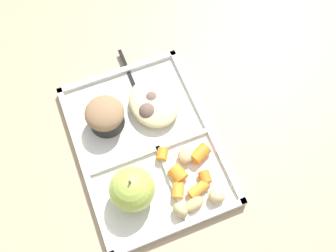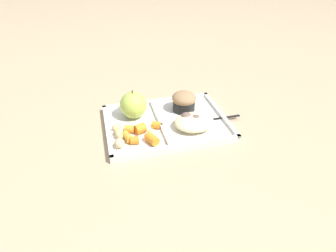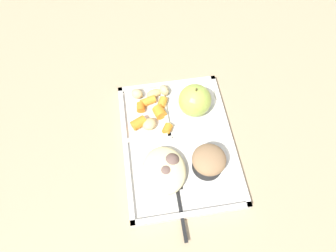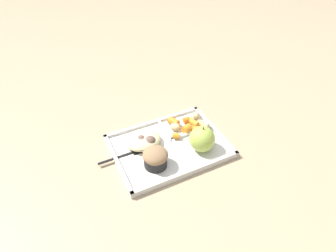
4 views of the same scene
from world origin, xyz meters
TOP-DOWN VIEW (x-y plane):
  - ground at (0.00, 0.00)m, footprint 6.00×6.00m
  - lunch_tray at (-0.00, -0.00)m, footprint 0.33×0.24m
  - green_apple at (-0.08, 0.05)m, footprint 0.07×0.07m
  - bran_muffin at (0.07, 0.05)m, footprint 0.07×0.07m
  - carrot_slice_small at (-0.10, -0.02)m, footprint 0.03×0.03m
  - carrot_slice_back at (-0.03, -0.02)m, footprint 0.03×0.03m
  - carrot_slice_center at (-0.08, -0.03)m, footprint 0.03×0.03m
  - carrot_slice_tilted at (-0.06, -0.08)m, footprint 0.03×0.04m
  - carrot_slice_large at (-0.11, -0.05)m, footprint 0.03×0.04m
  - carrot_slice_near_corner at (-0.10, -0.07)m, footprint 0.02×0.02m
  - potato_chunk_small at (-0.05, -0.06)m, footprint 0.04×0.04m
  - potato_chunk_large at (-0.13, -0.04)m, footprint 0.03×0.04m
  - potato_chunk_corner at (-0.14, -0.01)m, footprint 0.03×0.03m
  - potato_chunk_browned at (-0.14, -0.08)m, footprint 0.03×0.04m
  - egg_noodle_pile at (0.07, -0.04)m, footprint 0.11×0.09m
  - meatball_center at (0.07, -0.04)m, footprint 0.03×0.03m
  - meatball_front at (0.05, -0.02)m, footprint 0.04×0.04m
  - plastic_fork at (0.12, -0.02)m, footprint 0.15×0.02m

SIDE VIEW (x-z plane):
  - ground at x=0.00m, z-range 0.00..0.00m
  - lunch_tray at x=0.00m, z-range 0.00..0.02m
  - plastic_fork at x=0.12m, z-range 0.01..0.01m
  - potato_chunk_large at x=-0.13m, z-range 0.01..0.03m
  - carrot_slice_large at x=-0.11m, z-range 0.01..0.03m
  - carrot_slice_back at x=-0.03m, z-range 0.01..0.03m
  - carrot_slice_near_corner at x=-0.10m, z-range 0.01..0.03m
  - carrot_slice_small at x=-0.10m, z-range 0.01..0.03m
  - potato_chunk_small at x=-0.05m, z-range 0.01..0.03m
  - carrot_slice_tilted at x=-0.06m, z-range 0.01..0.03m
  - potato_chunk_browned at x=-0.14m, z-range 0.01..0.03m
  - carrot_slice_center at x=-0.08m, z-range 0.01..0.04m
  - potato_chunk_corner at x=-0.14m, z-range 0.01..0.04m
  - egg_noodle_pile at x=0.07m, z-range 0.01..0.04m
  - meatball_center at x=0.07m, z-range 0.01..0.04m
  - meatball_front at x=0.05m, z-range 0.01..0.05m
  - bran_muffin at x=0.07m, z-range 0.01..0.07m
  - green_apple at x=-0.08m, z-range 0.01..0.09m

